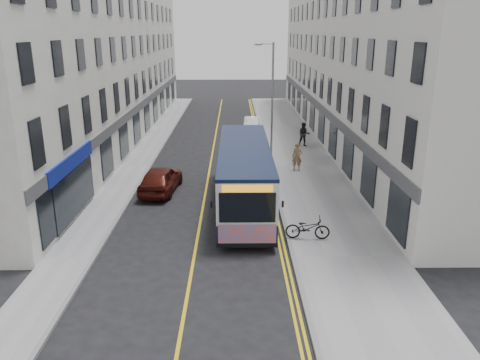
{
  "coord_description": "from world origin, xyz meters",
  "views": [
    {
      "loc": [
        1.66,
        -18.08,
        8.77
      ],
      "look_at": [
        1.92,
        4.21,
        1.6
      ],
      "focal_mm": 35.0,
      "sensor_mm": 36.0,
      "label": 1
    }
  ],
  "objects_px": {
    "bicycle": "(308,228)",
    "car_maroon": "(161,179)",
    "pedestrian_far": "(304,134)",
    "car_white": "(251,124)",
    "streetlamp": "(271,97)",
    "pedestrian_near": "(297,157)",
    "city_bus": "(244,174)"
  },
  "relations": [
    {
      "from": "bicycle",
      "to": "car_white",
      "type": "distance_m",
      "value": 23.52
    },
    {
      "from": "city_bus",
      "to": "bicycle",
      "type": "bearing_deg",
      "value": -58.28
    },
    {
      "from": "streetlamp",
      "to": "bicycle",
      "type": "distance_m",
      "value": 14.07
    },
    {
      "from": "pedestrian_far",
      "to": "car_white",
      "type": "relative_size",
      "value": 0.51
    },
    {
      "from": "pedestrian_far",
      "to": "bicycle",
      "type": "bearing_deg",
      "value": -95.22
    },
    {
      "from": "city_bus",
      "to": "bicycle",
      "type": "height_order",
      "value": "city_bus"
    },
    {
      "from": "city_bus",
      "to": "pedestrian_far",
      "type": "height_order",
      "value": "city_bus"
    },
    {
      "from": "bicycle",
      "to": "car_maroon",
      "type": "distance_m",
      "value": 9.87
    },
    {
      "from": "streetlamp",
      "to": "bicycle",
      "type": "height_order",
      "value": "streetlamp"
    },
    {
      "from": "car_white",
      "to": "car_maroon",
      "type": "bearing_deg",
      "value": -103.92
    },
    {
      "from": "car_maroon",
      "to": "pedestrian_near",
      "type": "bearing_deg",
      "value": -149.13
    },
    {
      "from": "streetlamp",
      "to": "car_white",
      "type": "relative_size",
      "value": 2.17
    },
    {
      "from": "car_white",
      "to": "city_bus",
      "type": "bearing_deg",
      "value": -88.3
    },
    {
      "from": "car_white",
      "to": "car_maroon",
      "type": "xyz_separation_m",
      "value": [
        -5.72,
        -16.84,
        0.14
      ]
    },
    {
      "from": "car_white",
      "to": "car_maroon",
      "type": "relative_size",
      "value": 0.84
    },
    {
      "from": "pedestrian_near",
      "to": "car_white",
      "type": "bearing_deg",
      "value": 109.08
    },
    {
      "from": "streetlamp",
      "to": "pedestrian_far",
      "type": "height_order",
      "value": "streetlamp"
    },
    {
      "from": "city_bus",
      "to": "pedestrian_near",
      "type": "distance_m",
      "value": 7.08
    },
    {
      "from": "pedestrian_near",
      "to": "car_white",
      "type": "relative_size",
      "value": 0.49
    },
    {
      "from": "pedestrian_near",
      "to": "pedestrian_far",
      "type": "relative_size",
      "value": 0.96
    },
    {
      "from": "bicycle",
      "to": "car_maroon",
      "type": "bearing_deg",
      "value": 53.25
    },
    {
      "from": "streetlamp",
      "to": "car_white",
      "type": "height_order",
      "value": "streetlamp"
    },
    {
      "from": "pedestrian_near",
      "to": "car_maroon",
      "type": "relative_size",
      "value": 0.41
    },
    {
      "from": "pedestrian_near",
      "to": "car_white",
      "type": "height_order",
      "value": "pedestrian_near"
    },
    {
      "from": "pedestrian_far",
      "to": "car_white",
      "type": "xyz_separation_m",
      "value": [
        -3.84,
        6.56,
        -0.45
      ]
    },
    {
      "from": "bicycle",
      "to": "pedestrian_near",
      "type": "relative_size",
      "value": 1.06
    },
    {
      "from": "city_bus",
      "to": "car_maroon",
      "type": "bearing_deg",
      "value": 153.43
    },
    {
      "from": "bicycle",
      "to": "car_maroon",
      "type": "relative_size",
      "value": 0.43
    },
    {
      "from": "bicycle",
      "to": "pedestrian_near",
      "type": "xyz_separation_m",
      "value": [
        0.87,
        10.38,
        0.4
      ]
    },
    {
      "from": "streetlamp",
      "to": "car_white",
      "type": "bearing_deg",
      "value": 95.58
    },
    {
      "from": "streetlamp",
      "to": "pedestrian_near",
      "type": "relative_size",
      "value": 4.45
    },
    {
      "from": "bicycle",
      "to": "car_maroon",
      "type": "xyz_separation_m",
      "value": [
        -7.32,
        6.62,
        0.13
      ]
    }
  ]
}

